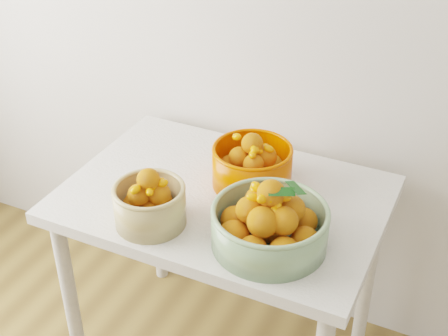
{
  "coord_description": "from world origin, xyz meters",
  "views": [
    {
      "loc": [
        0.39,
        0.14,
        1.89
      ],
      "look_at": [
        -0.26,
        1.5,
        0.92
      ],
      "focal_mm": 50.0,
      "sensor_mm": 36.0,
      "label": 1
    }
  ],
  "objects_px": {
    "bowl_cream": "(150,203)",
    "table": "(224,218)",
    "bowl_orange": "(252,165)",
    "bowl_green": "(269,224)"
  },
  "relations": [
    {
      "from": "bowl_cream",
      "to": "table",
      "type": "bearing_deg",
      "value": 59.63
    },
    {
      "from": "table",
      "to": "bowl_orange",
      "type": "bearing_deg",
      "value": 57.14
    },
    {
      "from": "bowl_cream",
      "to": "bowl_green",
      "type": "xyz_separation_m",
      "value": [
        0.35,
        0.06,
        0.0
      ]
    },
    {
      "from": "bowl_cream",
      "to": "bowl_orange",
      "type": "distance_m",
      "value": 0.37
    },
    {
      "from": "table",
      "to": "bowl_green",
      "type": "distance_m",
      "value": 0.32
    },
    {
      "from": "table",
      "to": "bowl_orange",
      "type": "height_order",
      "value": "bowl_orange"
    },
    {
      "from": "bowl_cream",
      "to": "bowl_orange",
      "type": "xyz_separation_m",
      "value": [
        0.19,
        0.31,
        0.0
      ]
    },
    {
      "from": "table",
      "to": "bowl_cream",
      "type": "relative_size",
      "value": 3.57
    },
    {
      "from": "table",
      "to": "bowl_cream",
      "type": "distance_m",
      "value": 0.31
    },
    {
      "from": "table",
      "to": "bowl_cream",
      "type": "xyz_separation_m",
      "value": [
        -0.13,
        -0.22,
        0.17
      ]
    }
  ]
}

